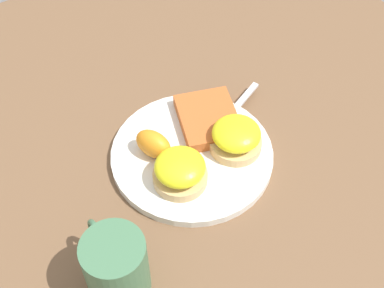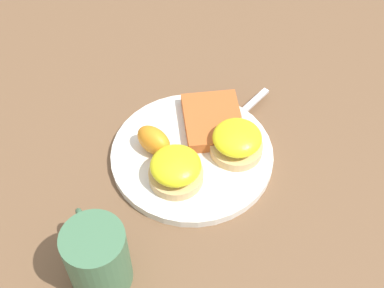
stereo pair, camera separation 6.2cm
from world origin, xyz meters
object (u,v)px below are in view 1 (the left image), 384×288
orange_wedge (153,144)px  cup (116,267)px  sandwich_benedict_right (236,137)px  hashbrown_patty (208,119)px  sandwich_benedict_left (180,171)px  fork (214,133)px

orange_wedge → cup: size_ratio=0.53×
sandwich_benedict_right → cup: bearing=110.6°
hashbrown_patty → cup: cup is taller
sandwich_benedict_right → cup: cup is taller
cup → orange_wedge: bearing=-43.1°
sandwich_benedict_left → fork: (0.05, -0.09, -0.02)m
sandwich_benedict_left → fork: size_ratio=0.36×
sandwich_benedict_right → orange_wedge: size_ratio=1.36×
sandwich_benedict_right → hashbrown_patty: sandwich_benedict_right is taller
sandwich_benedict_left → sandwich_benedict_right: same height
sandwich_benedict_right → fork: size_ratio=0.36×
sandwich_benedict_left → cup: (-0.09, 0.15, 0.01)m
sandwich_benedict_right → orange_wedge: (0.06, 0.11, -0.00)m
sandwich_benedict_left → fork: 0.11m
hashbrown_patty → fork: size_ratio=0.50×
cup → sandwich_benedict_left: bearing=-59.2°
cup → fork: bearing=-60.9°
sandwich_benedict_left → cup: bearing=120.8°
sandwich_benedict_right → fork: 0.05m
sandwich_benedict_right → cup: 0.28m
sandwich_benedict_left → sandwich_benedict_right: size_ratio=1.00×
sandwich_benedict_left → orange_wedge: sandwich_benedict_left is taller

